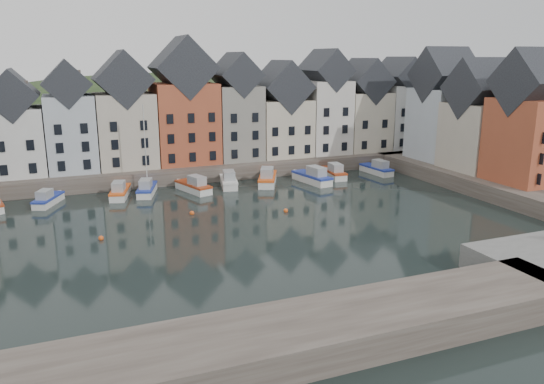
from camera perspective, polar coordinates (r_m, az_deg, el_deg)
ground at (r=52.91m, az=-2.34°, el=-4.28°), size 260.00×260.00×0.00m
far_quay at (r=80.66m, az=-9.53°, el=2.78°), size 90.00×16.00×2.00m
right_quay at (r=75.25m, az=24.38°, el=0.85°), size 14.00×54.00×2.00m
near_wall at (r=30.60m, az=-6.36°, el=-17.01°), size 50.00×6.00×2.00m
hillside at (r=110.29m, az=-12.07°, el=-4.41°), size 153.60×70.40×64.00m
far_terrace at (r=78.29m, az=-7.12°, el=8.36°), size 72.37×8.16×17.78m
right_terrace at (r=76.83m, az=21.76°, el=7.38°), size 8.30×24.25×16.36m
mooring_buoys at (r=56.66m, az=-7.98°, el=-2.98°), size 20.50×5.50×0.50m
boat_b at (r=67.52m, az=-22.98°, el=-0.75°), size 3.75×5.73×2.11m
boat_c at (r=68.15m, az=-16.04°, el=0.03°), size 3.34×6.34×2.33m
boat_d at (r=68.67m, az=-13.32°, el=0.35°), size 3.54×6.28×11.47m
boat_e at (r=68.85m, az=-8.38°, el=0.61°), size 3.78×6.61×2.43m
boat_f at (r=71.29m, az=-4.69°, el=1.20°), size 3.32×6.71×2.47m
boat_g at (r=72.21m, az=-0.49°, el=1.47°), size 4.91×7.25×2.68m
boat_h at (r=73.15m, az=4.41°, el=1.59°), size 3.32×7.18×2.66m
boat_i at (r=76.79m, az=6.61°, el=2.09°), size 2.56×6.44×2.41m
boat_j at (r=80.25m, az=11.24°, el=2.43°), size 2.37×6.31×2.37m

